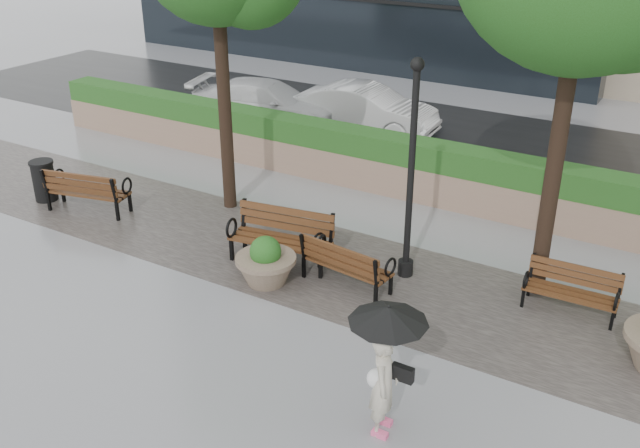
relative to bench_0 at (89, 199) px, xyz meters
The scene contains 14 objects.
ground 7.30m from the bench_0, 19.84° to the right, with size 100.00×100.00×0.00m, color gray.
cobble_strip 6.89m from the bench_0, ahead, with size 28.00×3.20×0.01m, color #383330.
hedge_wall 8.23m from the bench_0, 33.40° to the left, with size 24.00×0.80×1.35m.
asphalt_street 10.95m from the bench_0, 51.17° to the left, with size 40.00×7.00×0.00m, color black.
bench_0 is the anchor object (origin of this frame).
bench_1 4.97m from the bench_0, ahead, with size 2.04×1.07×1.04m.
bench_2 6.47m from the bench_0, ahead, with size 1.75×0.87×0.90m.
bench_3 10.20m from the bench_0, ahead, with size 1.55×0.66×0.82m.
planter_left 5.19m from the bench_0, ahead, with size 1.10×1.10×0.93m.
trash_bin 1.34m from the bench_0, behind, with size 0.54×0.54×0.90m, color black.
lamppost 7.43m from the bench_0, ahead, with size 0.28×0.28×4.05m.
car_left 7.20m from the bench_0, 91.50° to the left, with size 1.87×4.60×1.34m, color silver.
car_right 8.54m from the bench_0, 71.98° to the left, with size 1.45×4.16×1.37m, color silver.
pedestrian 9.22m from the bench_0, 18.60° to the right, with size 1.03×1.03×1.89m.
Camera 1 is at (4.94, -7.24, 6.59)m, focal length 40.00 mm.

